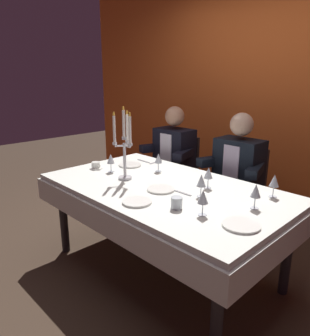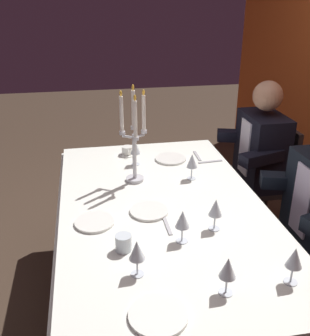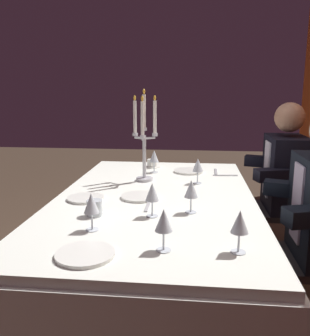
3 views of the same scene
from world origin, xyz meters
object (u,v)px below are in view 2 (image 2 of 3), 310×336
(dinner_plate_2, at_px, (149,211))
(coffee_cup_0, at_px, (127,151))
(wine_glass_0, at_px, (135,148))
(wine_glass_1, at_px, (182,220))
(dinner_plate_0, at_px, (158,315))
(dinner_plate_1, at_px, (171,159))
(seated_diner_0, at_px, (262,149))
(wine_glass_3, at_px, (137,251))
(dining_table, at_px, (163,224))
(wine_glass_6, at_px, (228,269))
(candelabra, at_px, (134,140))
(wine_glass_2, at_px, (192,162))
(dinner_plate_3, at_px, (95,222))
(water_tumbler_0, at_px, (123,243))
(wine_glass_5, at_px, (216,209))
(wine_glass_4, at_px, (294,259))

(dinner_plate_2, height_order, coffee_cup_0, coffee_cup_0)
(wine_glass_0, distance_m, wine_glass_1, 0.93)
(dinner_plate_0, height_order, dinner_plate_1, same)
(dinner_plate_1, distance_m, seated_diner_0, 0.71)
(wine_glass_3, bearing_deg, wine_glass_0, 172.53)
(dining_table, height_order, wine_glass_6, wine_glass_6)
(wine_glass_1, bearing_deg, wine_glass_0, -174.46)
(candelabra, xyz_separation_m, wine_glass_0, (-0.24, 0.04, -0.15))
(coffee_cup_0, bearing_deg, wine_glass_3, -4.89)
(candelabra, distance_m, wine_glass_2, 0.38)
(dinner_plate_0, relative_size, coffee_cup_0, 1.65)
(wine_glass_3, bearing_deg, dinner_plate_3, -159.89)
(water_tumbler_0, bearing_deg, wine_glass_3, 11.80)
(wine_glass_6, bearing_deg, seated_diner_0, 150.94)
(wine_glass_2, bearing_deg, wine_glass_1, -18.80)
(dining_table, xyz_separation_m, water_tumbler_0, (0.36, -0.25, 0.16))
(dinner_plate_3, height_order, wine_glass_2, wine_glass_2)
(dinner_plate_0, height_order, wine_glass_5, wine_glass_5)
(dinner_plate_1, distance_m, wine_glass_5, 0.89)
(wine_glass_6, bearing_deg, wine_glass_1, -167.12)
(wine_glass_6, bearing_deg, wine_glass_2, 172.38)
(dinner_plate_2, distance_m, wine_glass_6, 0.69)
(wine_glass_2, relative_size, wine_glass_4, 1.00)
(dinner_plate_2, bearing_deg, coffee_cup_0, -178.55)
(wine_glass_2, distance_m, wine_glass_4, 1.01)
(wine_glass_0, xyz_separation_m, wine_glass_3, (1.12, -0.15, 0.00))
(wine_glass_1, distance_m, seated_diner_0, 1.36)
(candelabra, relative_size, coffee_cup_0, 4.48)
(dinner_plate_3, bearing_deg, seated_diner_0, 122.76)
(wine_glass_0, xyz_separation_m, coffee_cup_0, (-0.18, -0.04, -0.09))
(dinner_plate_2, bearing_deg, wine_glass_2, 137.45)
(dinner_plate_3, distance_m, wine_glass_5, 0.60)
(candelabra, bearing_deg, wine_glass_3, -7.05)
(wine_glass_2, bearing_deg, dining_table, -38.75)
(dinner_plate_3, distance_m, seated_diner_0, 1.50)
(dinner_plate_2, relative_size, coffee_cup_0, 1.56)
(wine_glass_0, relative_size, water_tumbler_0, 2.13)
(wine_glass_6, relative_size, water_tumbler_0, 2.13)
(dinner_plate_0, xyz_separation_m, wine_glass_1, (-0.44, 0.20, 0.11))
(dinner_plate_1, height_order, wine_glass_5, wine_glass_5)
(dinner_plate_1, xyz_separation_m, wine_glass_1, (0.96, -0.16, 0.11))
(dining_table, bearing_deg, wine_glass_0, -173.21)
(dinner_plate_3, relative_size, wine_glass_2, 1.22)
(wine_glass_5, bearing_deg, water_tumbler_0, -78.44)
(dinner_plate_1, bearing_deg, dinner_plate_2, -21.37)
(wine_glass_2, height_order, wine_glass_5, same)
(dinner_plate_3, height_order, wine_glass_6, wine_glass_6)
(wine_glass_6, distance_m, seated_diner_0, 1.61)
(dinner_plate_3, distance_m, wine_glass_3, 0.47)
(dinner_plate_0, xyz_separation_m, wine_glass_2, (-1.08, 0.41, 0.11))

